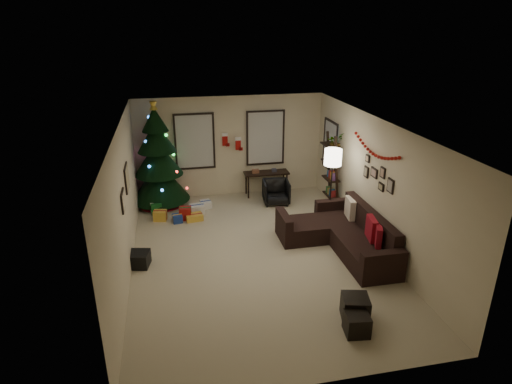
% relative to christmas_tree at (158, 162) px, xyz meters
% --- Properties ---
extents(floor, '(7.00, 7.00, 0.00)m').
position_rel_christmas_tree_xyz_m(floor, '(1.92, -3.14, -1.15)').
color(floor, '#BDAF8F').
rests_on(floor, ground).
extents(ceiling, '(7.00, 7.00, 0.00)m').
position_rel_christmas_tree_xyz_m(ceiling, '(1.92, -3.14, 1.55)').
color(ceiling, white).
rests_on(ceiling, floor).
extents(wall_back, '(5.00, 0.00, 5.00)m').
position_rel_christmas_tree_xyz_m(wall_back, '(1.92, 0.36, 0.20)').
color(wall_back, beige).
rests_on(wall_back, floor).
extents(wall_front, '(5.00, 0.00, 5.00)m').
position_rel_christmas_tree_xyz_m(wall_front, '(1.92, -6.64, 0.20)').
color(wall_front, beige).
rests_on(wall_front, floor).
extents(wall_left, '(0.00, 7.00, 7.00)m').
position_rel_christmas_tree_xyz_m(wall_left, '(-0.58, -3.14, 0.20)').
color(wall_left, beige).
rests_on(wall_left, floor).
extents(wall_right, '(0.00, 7.00, 7.00)m').
position_rel_christmas_tree_xyz_m(wall_right, '(4.42, -3.14, 0.20)').
color(wall_right, beige).
rests_on(wall_right, floor).
extents(window_back_left, '(1.05, 0.06, 1.50)m').
position_rel_christmas_tree_xyz_m(window_back_left, '(0.97, 0.33, 0.40)').
color(window_back_left, '#728CB2').
rests_on(window_back_left, wall_back).
extents(window_back_right, '(1.05, 0.06, 1.50)m').
position_rel_christmas_tree_xyz_m(window_back_right, '(2.87, 0.33, 0.40)').
color(window_back_right, '#728CB2').
rests_on(window_back_right, wall_back).
extents(window_right_wall, '(0.06, 0.90, 1.30)m').
position_rel_christmas_tree_xyz_m(window_right_wall, '(4.39, -0.59, 0.35)').
color(window_right_wall, '#728CB2').
rests_on(window_right_wall, wall_right).
extents(christmas_tree, '(1.49, 1.49, 2.78)m').
position_rel_christmas_tree_xyz_m(christmas_tree, '(0.00, 0.00, 0.00)').
color(christmas_tree, black).
rests_on(christmas_tree, floor).
extents(presents, '(1.50, 1.01, 0.30)m').
position_rel_christmas_tree_xyz_m(presents, '(0.50, -0.91, -1.04)').
color(presents, gold).
rests_on(presents, floor).
extents(sofa, '(1.85, 2.69, 0.86)m').
position_rel_christmas_tree_xyz_m(sofa, '(3.76, -3.18, -0.87)').
color(sofa, black).
rests_on(sofa, floor).
extents(pillow_red_a, '(0.25, 0.41, 0.40)m').
position_rel_christmas_tree_xyz_m(pillow_red_a, '(4.13, -3.98, -0.51)').
color(pillow_red_a, maroon).
rests_on(pillow_red_a, sofa).
extents(pillow_red_b, '(0.20, 0.47, 0.46)m').
position_rel_christmas_tree_xyz_m(pillow_red_b, '(4.13, -3.69, -0.51)').
color(pillow_red_b, maroon).
rests_on(pillow_red_b, sofa).
extents(pillow_cream, '(0.19, 0.46, 0.45)m').
position_rel_christmas_tree_xyz_m(pillow_cream, '(4.13, -2.62, -0.52)').
color(pillow_cream, beige).
rests_on(pillow_cream, sofa).
extents(ottoman_near, '(0.50, 0.50, 0.40)m').
position_rel_christmas_tree_xyz_m(ottoman_near, '(3.04, -5.46, -0.95)').
color(ottoman_near, black).
rests_on(ottoman_near, floor).
extents(ottoman_far, '(0.40, 0.40, 0.34)m').
position_rel_christmas_tree_xyz_m(ottoman_far, '(2.92, -5.80, -0.98)').
color(ottoman_far, black).
rests_on(ottoman_far, floor).
extents(desk, '(1.21, 0.43, 0.65)m').
position_rel_christmas_tree_xyz_m(desk, '(2.85, 0.08, -0.57)').
color(desk, black).
rests_on(desk, floor).
extents(desk_chair, '(0.66, 0.63, 0.63)m').
position_rel_christmas_tree_xyz_m(desk_chair, '(2.96, -0.57, -0.84)').
color(desk_chair, black).
rests_on(desk_chair, floor).
extents(bookshelf, '(0.30, 0.58, 1.97)m').
position_rel_christmas_tree_xyz_m(bookshelf, '(4.22, -1.21, -0.20)').
color(bookshelf, black).
rests_on(bookshelf, floor).
extents(potted_plant, '(0.67, 0.66, 0.57)m').
position_rel_christmas_tree_xyz_m(potted_plant, '(4.22, -1.29, 0.70)').
color(potted_plant, '#4C4C4C').
rests_on(potted_plant, bookshelf).
extents(floor_lamp, '(0.39, 0.39, 1.84)m').
position_rel_christmas_tree_xyz_m(floor_lamp, '(3.87, -2.08, 0.39)').
color(floor_lamp, black).
rests_on(floor_lamp, floor).
extents(art_map, '(0.04, 0.60, 0.50)m').
position_rel_christmas_tree_xyz_m(art_map, '(-0.56, -2.40, 0.45)').
color(art_map, black).
rests_on(art_map, wall_left).
extents(art_abstract, '(0.04, 0.45, 0.35)m').
position_rel_christmas_tree_xyz_m(art_abstract, '(-0.56, -3.41, 0.38)').
color(art_abstract, black).
rests_on(art_abstract, wall_left).
extents(gallery, '(0.03, 1.25, 0.54)m').
position_rel_christmas_tree_xyz_m(gallery, '(4.40, -3.21, 0.42)').
color(gallery, black).
rests_on(gallery, wall_right).
extents(garland, '(0.08, 1.90, 0.30)m').
position_rel_christmas_tree_xyz_m(garland, '(4.37, -3.03, 0.93)').
color(garland, '#A5140C').
rests_on(garland, wall_right).
extents(stocking_left, '(0.20, 0.05, 0.36)m').
position_rel_christmas_tree_xyz_m(stocking_left, '(1.78, 0.33, 0.41)').
color(stocking_left, '#990F0C').
rests_on(stocking_left, wall_back).
extents(stocking_right, '(0.20, 0.05, 0.36)m').
position_rel_christmas_tree_xyz_m(stocking_right, '(2.11, 0.19, 0.32)').
color(stocking_right, '#990F0C').
rests_on(stocking_right, wall_back).
extents(storage_bin, '(0.65, 0.50, 0.29)m').
position_rel_christmas_tree_xyz_m(storage_bin, '(-0.53, -3.07, -1.01)').
color(storage_bin, black).
rests_on(storage_bin, floor).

